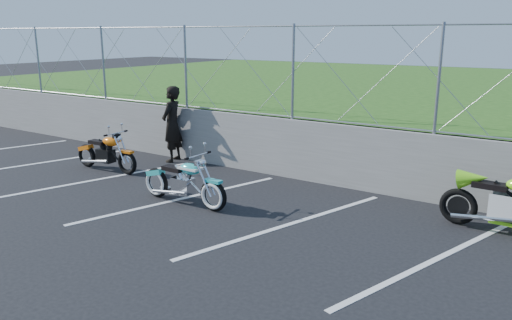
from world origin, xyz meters
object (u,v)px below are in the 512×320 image
Objects in this scene: cruiser_turquoise at (185,183)px; sportbike_green at (510,206)px; person_standing at (172,124)px; naked_orange at (107,154)px.

sportbike_green reaches higher than cruiser_turquoise.
person_standing is (-2.41, 2.29, 0.54)m from cruiser_turquoise.
cruiser_turquoise is 3.37m from person_standing.
cruiser_turquoise reaches higher than naked_orange.
sportbike_green is 1.12× the size of person_standing.
sportbike_green is (5.23, 1.72, 0.07)m from cruiser_turquoise.
cruiser_turquoise is at bearing 31.87° from person_standing.
person_standing reaches higher than cruiser_turquoise.
cruiser_turquoise is 0.96× the size of sportbike_green.
person_standing is (-7.64, 0.58, 0.47)m from sportbike_green.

